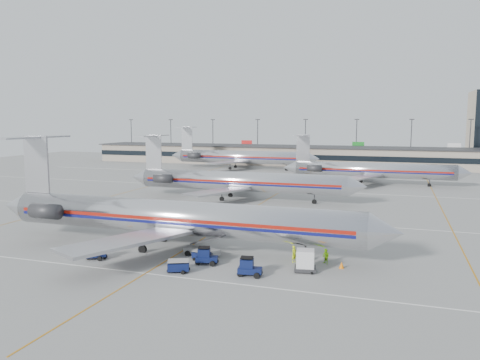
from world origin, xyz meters
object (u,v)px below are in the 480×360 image
at_px(jet_foreground, 169,216).
at_px(uld_container, 305,261).
at_px(jet_second_row, 236,181).
at_px(belt_loader, 203,250).
at_px(tug_center, 206,256).

xyz_separation_m(jet_foreground, uld_container, (16.34, -3.34, -2.64)).
bearing_deg(jet_second_row, jet_foreground, -83.75).
height_order(jet_second_row, belt_loader, jet_second_row).
height_order(jet_second_row, tug_center, jet_second_row).
height_order(jet_foreground, belt_loader, jet_foreground).
distance_m(uld_container, belt_loader, 11.73).
distance_m(jet_second_row, belt_loader, 37.04).
distance_m(tug_center, belt_loader, 3.09).
bearing_deg(tug_center, uld_container, -10.20).
relative_size(jet_second_row, tug_center, 18.93).
bearing_deg(belt_loader, tug_center, -47.91).
bearing_deg(jet_second_row, belt_loader, -76.66).
bearing_deg(belt_loader, jet_foreground, 175.42).
xyz_separation_m(jet_second_row, belt_loader, (8.52, -35.93, -2.80)).
distance_m(jet_second_row, tug_center, 40.01).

